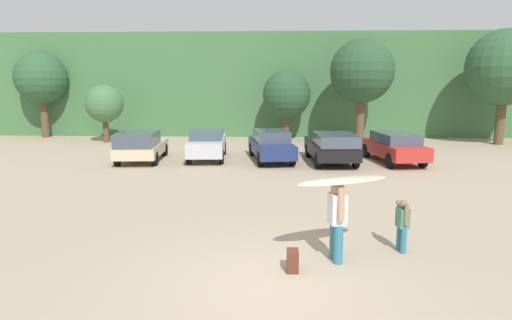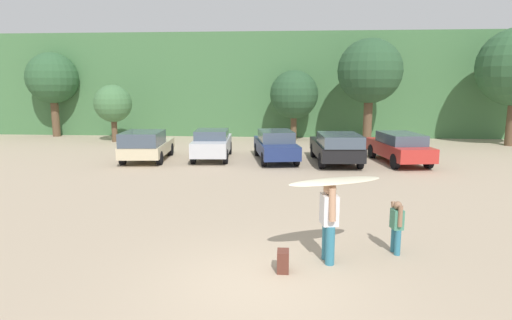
{
  "view_description": "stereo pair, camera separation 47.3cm",
  "coord_description": "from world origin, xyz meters",
  "px_view_note": "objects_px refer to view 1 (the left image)",
  "views": [
    {
      "loc": [
        0.17,
        -7.82,
        3.83
      ],
      "look_at": [
        -0.49,
        6.59,
        1.25
      ],
      "focal_mm": 30.57,
      "sensor_mm": 36.0,
      "label": 1
    },
    {
      "loc": [
        0.64,
        -7.79,
        3.83
      ],
      "look_at": [
        -0.49,
        6.59,
        1.25
      ],
      "focal_mm": 30.57,
      "sensor_mm": 36.0,
      "label": 2
    }
  ],
  "objects_px": {
    "parked_car_navy": "(271,145)",
    "person_child": "(402,223)",
    "parked_car_red": "(394,146)",
    "backpack_dropped": "(293,261)",
    "parked_car_silver": "(207,144)",
    "parked_car_champagne": "(141,145)",
    "person_adult": "(337,217)",
    "surfboard_cream": "(343,181)",
    "parked_car_black": "(332,146)"
  },
  "relations": [
    {
      "from": "surfboard_cream",
      "to": "parked_car_black",
      "type": "bearing_deg",
      "value": -120.91
    },
    {
      "from": "person_child",
      "to": "backpack_dropped",
      "type": "relative_size",
      "value": 2.71
    },
    {
      "from": "person_child",
      "to": "parked_car_navy",
      "type": "bearing_deg",
      "value": -84.52
    },
    {
      "from": "parked_car_champagne",
      "to": "parked_car_silver",
      "type": "distance_m",
      "value": 3.26
    },
    {
      "from": "parked_car_black",
      "to": "parked_car_red",
      "type": "xyz_separation_m",
      "value": [
        3.02,
        0.4,
        -0.03
      ]
    },
    {
      "from": "parked_car_champagne",
      "to": "parked_car_black",
      "type": "xyz_separation_m",
      "value": [
        9.27,
        0.02,
        0.02
      ]
    },
    {
      "from": "parked_car_champagne",
      "to": "person_adult",
      "type": "distance_m",
      "value": 14.12
    },
    {
      "from": "parked_car_black",
      "to": "parked_car_silver",
      "type": "bearing_deg",
      "value": 77.76
    },
    {
      "from": "parked_car_silver",
      "to": "parked_car_black",
      "type": "xyz_separation_m",
      "value": [
        6.13,
        -0.87,
        0.03
      ]
    },
    {
      "from": "parked_car_champagne",
      "to": "parked_car_red",
      "type": "distance_m",
      "value": 12.3
    },
    {
      "from": "parked_car_navy",
      "to": "person_adult",
      "type": "height_order",
      "value": "person_adult"
    },
    {
      "from": "parked_car_champagne",
      "to": "backpack_dropped",
      "type": "xyz_separation_m",
      "value": [
        6.95,
        -12.27,
        -0.58
      ]
    },
    {
      "from": "person_adult",
      "to": "backpack_dropped",
      "type": "bearing_deg",
      "value": 21.95
    },
    {
      "from": "parked_car_silver",
      "to": "parked_car_black",
      "type": "relative_size",
      "value": 0.91
    },
    {
      "from": "parked_car_black",
      "to": "backpack_dropped",
      "type": "distance_m",
      "value": 12.52
    },
    {
      "from": "person_adult",
      "to": "person_child",
      "type": "height_order",
      "value": "person_adult"
    },
    {
      "from": "parked_car_navy",
      "to": "parked_car_silver",
      "type": "bearing_deg",
      "value": 75.72
    },
    {
      "from": "person_child",
      "to": "parked_car_black",
      "type": "bearing_deg",
      "value": -98.32
    },
    {
      "from": "person_adult",
      "to": "backpack_dropped",
      "type": "relative_size",
      "value": 3.92
    },
    {
      "from": "parked_car_red",
      "to": "backpack_dropped",
      "type": "height_order",
      "value": "parked_car_red"
    },
    {
      "from": "parked_car_silver",
      "to": "person_child",
      "type": "height_order",
      "value": "parked_car_silver"
    },
    {
      "from": "parked_car_navy",
      "to": "parked_car_black",
      "type": "relative_size",
      "value": 1.01
    },
    {
      "from": "parked_car_navy",
      "to": "backpack_dropped",
      "type": "height_order",
      "value": "parked_car_navy"
    },
    {
      "from": "parked_car_black",
      "to": "parked_car_red",
      "type": "relative_size",
      "value": 1.02
    },
    {
      "from": "person_adult",
      "to": "parked_car_black",
      "type": "bearing_deg",
      "value": -106.02
    },
    {
      "from": "person_adult",
      "to": "surfboard_cream",
      "type": "distance_m",
      "value": 0.78
    },
    {
      "from": "parked_car_navy",
      "to": "person_child",
      "type": "distance_m",
      "value": 12.18
    },
    {
      "from": "parked_car_champagne",
      "to": "parked_car_silver",
      "type": "bearing_deg",
      "value": -79.0
    },
    {
      "from": "person_adult",
      "to": "backpack_dropped",
      "type": "xyz_separation_m",
      "value": [
        -0.96,
        -0.58,
        -0.77
      ]
    },
    {
      "from": "parked_car_champagne",
      "to": "parked_car_red",
      "type": "relative_size",
      "value": 0.91
    },
    {
      "from": "parked_car_champagne",
      "to": "person_child",
      "type": "bearing_deg",
      "value": -144.3
    },
    {
      "from": "parked_car_champagne",
      "to": "backpack_dropped",
      "type": "relative_size",
      "value": 9.53
    },
    {
      "from": "parked_car_red",
      "to": "person_adult",
      "type": "height_order",
      "value": "person_adult"
    },
    {
      "from": "parked_car_silver",
      "to": "surfboard_cream",
      "type": "height_order",
      "value": "surfboard_cream"
    },
    {
      "from": "parked_car_silver",
      "to": "surfboard_cream",
      "type": "xyz_separation_m",
      "value": [
        4.9,
        -12.47,
        0.97
      ]
    },
    {
      "from": "parked_car_silver",
      "to": "parked_car_champagne",
      "type": "bearing_deg",
      "value": 101.59
    },
    {
      "from": "parked_car_champagne",
      "to": "backpack_dropped",
      "type": "distance_m",
      "value": 14.12
    },
    {
      "from": "parked_car_black",
      "to": "surfboard_cream",
      "type": "relative_size",
      "value": 2.15
    },
    {
      "from": "surfboard_cream",
      "to": "parked_car_champagne",
      "type": "bearing_deg",
      "value": -80.09
    },
    {
      "from": "parked_car_navy",
      "to": "parked_car_red",
      "type": "bearing_deg",
      "value": -102.95
    },
    {
      "from": "person_adult",
      "to": "person_child",
      "type": "bearing_deg",
      "value": -168.67
    },
    {
      "from": "parked_car_red",
      "to": "person_child",
      "type": "bearing_deg",
      "value": 156.92
    },
    {
      "from": "parked_car_navy",
      "to": "person_child",
      "type": "xyz_separation_m",
      "value": [
        3.13,
        -11.77,
        -0.09
      ]
    },
    {
      "from": "backpack_dropped",
      "to": "parked_car_black",
      "type": "bearing_deg",
      "value": 79.32
    },
    {
      "from": "parked_car_silver",
      "to": "person_child",
      "type": "distance_m",
      "value": 13.56
    },
    {
      "from": "person_child",
      "to": "backpack_dropped",
      "type": "height_order",
      "value": "person_child"
    },
    {
      "from": "parked_car_navy",
      "to": "person_adult",
      "type": "xyz_separation_m",
      "value": [
        1.56,
        -12.36,
        0.22
      ]
    },
    {
      "from": "person_adult",
      "to": "surfboard_cream",
      "type": "relative_size",
      "value": 0.79
    },
    {
      "from": "parked_car_red",
      "to": "parked_car_black",
      "type": "bearing_deg",
      "value": 88.1
    },
    {
      "from": "backpack_dropped",
      "to": "parked_car_champagne",
      "type": "bearing_deg",
      "value": 119.52
    }
  ]
}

